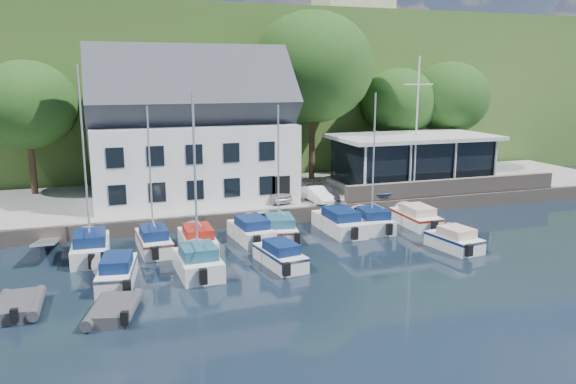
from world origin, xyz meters
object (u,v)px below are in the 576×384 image
Objects in this scene: flagpole at (417,126)px; boat_r2_2 at (280,253)px; boat_r1_0 at (85,174)px; boat_r2_1 at (195,182)px; car_dgrey at (322,192)px; boat_r1_3 at (251,229)px; boat_r2_4 at (454,238)px; boat_r1_4 at (278,169)px; dinghy_0 at (19,303)px; boat_r1_2 at (195,176)px; dinghy_1 at (114,307)px; car_blue at (372,187)px; boat_r2_0 at (117,269)px; car_silver at (270,192)px; boat_r1_7 at (415,215)px; club_pavilion at (412,160)px; boat_r1_6 at (373,162)px; boat_r1_5 at (339,220)px; car_white at (316,194)px; harbor_building at (192,139)px; boat_r1_1 at (150,175)px.

boat_r2_2 is (-13.96, -9.92, -5.47)m from flagpole.
boat_r2_1 reaches higher than boat_r1_0.
boat_r1_0 is at bearing -163.49° from car_dgrey.
boat_r2_4 is (10.69, -5.48, -0.07)m from boat_r1_3.
boat_r1_4 is 2.60× the size of dinghy_0.
boat_r1_2 is 2.66× the size of dinghy_1.
boat_r1_0 is (-23.48, -5.44, -1.43)m from flagpole.
flagpole reaches higher than car_blue.
dinghy_0 is (-8.03, -2.24, -4.39)m from boat_r2_1.
boat_r1_3 reaches higher than boat_r2_0.
car_silver reaches higher than boat_r2_4.
boat_r2_1 is 7.26m from dinghy_1.
dinghy_1 is at bearing -145.76° from car_silver.
boat_r2_1 reaches higher than dinghy_1.
boat_r1_3 is 11.37m from boat_r1_7.
boat_r1_7 is at bearing -5.89° from boat_r1_3.
boat_r1_2 is 10.23m from dinghy_1.
club_pavilion is 11.59m from boat_r1_6.
car_blue reaches higher than boat_r2_2.
boat_r2_2 is at bearing -97.43° from boat_r1_4.
car_blue is 26.22m from dinghy_0.
dinghy_1 is at bearing -120.74° from boat_r1_2.
dinghy_0 is at bearing -148.94° from car_blue.
boat_r1_0 is 20.95m from boat_r2_4.
car_silver is 1.18× the size of dinghy_0.
boat_r1_5 is at bearing 121.77° from boat_r2_4.
dinghy_0 is (-18.17, -11.75, -1.16)m from car_white.
boat_r1_6 is (5.07, -6.08, 2.79)m from car_silver.
boat_r1_2 is 1.02× the size of boat_r1_4.
boat_r1_0 is 5.87m from boat_r1_2.
harbor_building is 11.69m from boat_r1_0.
boat_r1_5 is 2.07× the size of dinghy_1.
boat_r2_1 reaches higher than club_pavilion.
car_silver is 12.13m from flagpole.
flagpole is 1.90× the size of boat_r2_2.
car_white is 0.71× the size of boat_r2_4.
boat_r1_3 is (2.06, -8.73, -4.60)m from harbor_building.
car_dgrey is 0.68× the size of boat_r1_3.
car_white is 13.16m from boat_r1_1.
flagpole is at bearing -4.71° from car_blue.
boat_r2_1 is at bearing -139.80° from car_dgrey.
boat_r1_6 reaches higher than dinghy_0.
boat_r1_2 is at bearing -160.30° from boat_r1_4.
car_dgrey is 0.41× the size of boat_r1_0.
boat_r1_0 is at bearing 114.51° from boat_r2_0.
dinghy_1 is at bearing -23.08° from dinghy_0.
boat_r2_0 reaches higher than boat_r2_4.
boat_r1_6 reaches higher than car_silver.
boat_r1_7 is at bearing 14.69° from boat_r2_2.
boat_r1_1 is 1.89× the size of boat_r2_4.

